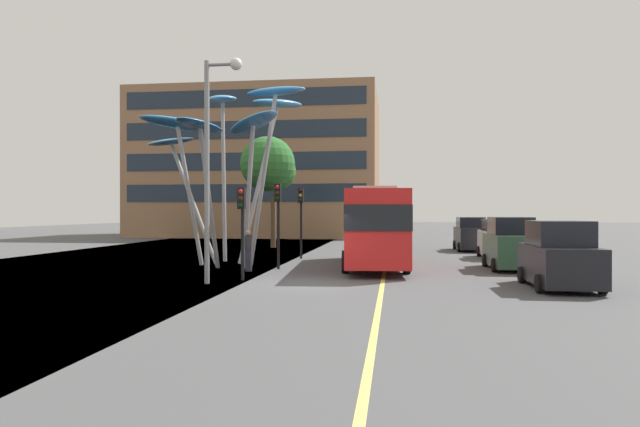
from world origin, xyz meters
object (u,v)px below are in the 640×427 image
Objects in this scene: leaf_sculpture at (227,126)px; traffic_light_island_mid at (301,208)px; pedestrian at (249,250)px; red_bus at (374,223)px; street_lamp at (214,142)px; car_parked_near at (559,257)px; car_side_street at (470,235)px; traffic_light_kerb_far at (278,208)px; car_parked_far at (499,240)px; car_parked_mid at (510,245)px; traffic_light_kerb_near at (242,213)px.

traffic_light_island_mid is (3.01, 3.88, -3.94)m from leaf_sculpture.
red_bus is at bearing 27.23° from pedestrian.
street_lamp reaches higher than traffic_light_island_mid.
car_parked_near is (10.61, -10.66, -1.74)m from traffic_light_island_mid.
red_bus is 2.64× the size of car_parked_near.
car_side_street is 22.27m from street_lamp.
street_lamp reaches higher than car_side_street.
traffic_light_island_mid is at bearing 83.13° from street_lamp.
traffic_light_island_mid is at bearing 89.14° from traffic_light_kerb_far.
car_parked_far is (6.68, 5.65, -1.01)m from red_bus.
pedestrian is (-1.18, -6.71, -1.89)m from traffic_light_island_mid.
car_parked_near is at bearing -45.12° from traffic_light_island_mid.
car_side_street is 18.31m from pedestrian.
car_side_street reaches higher than car_parked_far.
car_parked_mid is 0.50× the size of street_lamp.
red_bus reaches higher than traffic_light_kerb_near.
street_lamp is 4.53× the size of pedestrian.
leaf_sculpture is 6.74m from pedestrian.
traffic_light_kerb_near is 11.30m from car_parked_near.
traffic_light_island_mid is at bearing -171.16° from car_parked_far.
traffic_light_kerb_far is 11.90m from car_parked_near.
red_bus is 3.10× the size of traffic_light_kerb_near.
car_side_street is (5.95, 11.71, -0.99)m from red_bus.
traffic_light_kerb_near is 16.37m from car_parked_far.
car_parked_mid is 11.62m from pedestrian.
street_lamp is (-5.45, -7.00, 3.05)m from red_bus.
traffic_light_island_mid is at bearing 134.88° from car_parked_near.
pedestrian is (1.83, -2.83, -5.84)m from leaf_sculpture.
car_parked_near reaches higher than pedestrian.
car_parked_near is 18.40m from car_side_street.
traffic_light_island_mid is 0.88× the size of car_side_street.
car_side_street is 2.46× the size of pedestrian.
car_parked_near is (11.19, -0.67, -1.47)m from traffic_light_kerb_near.
car_side_street is (-0.14, 12.24, -0.05)m from car_parked_mid.
car_parked_mid is 6.21m from car_parked_far.
red_bus reaches higher than car_parked_mid.
traffic_light_island_mid is (0.09, 5.73, 0.03)m from traffic_light_kerb_far.
street_lamp is at bearing -178.50° from car_parked_near.
traffic_light_kerb_near is 2.84m from street_lamp.
car_parked_mid reaches higher than car_parked_near.
car_parked_near is 0.93× the size of car_side_street.
car_parked_far is at bearing 89.08° from car_parked_near.
street_lamp is at bearing -133.80° from car_parked_far.
street_lamp is 5.98m from pedestrian.
car_parked_mid is (10.22, -4.50, -1.70)m from traffic_light_island_mid.
red_bus reaches higher than car_side_street.
car_parked_near is 12.44m from pedestrian.
red_bus is 2.46× the size of car_side_street.
car_parked_near is (10.70, -4.93, -1.71)m from traffic_light_kerb_far.
traffic_light_kerb_far is (-4.21, -1.76, 0.73)m from red_bus.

